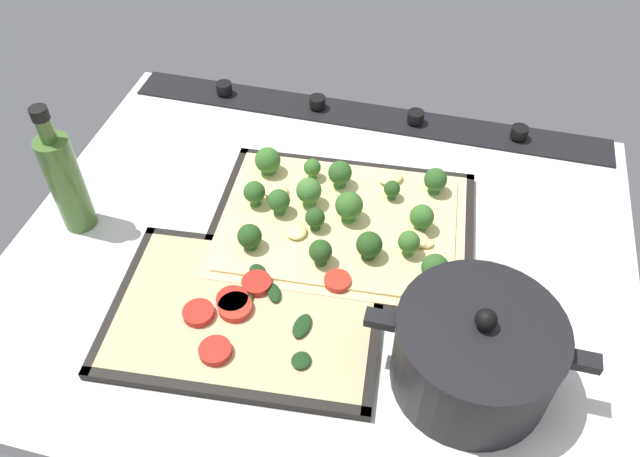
{
  "coord_description": "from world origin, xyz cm",
  "views": [
    {
      "loc": [
        -14.53,
        57.08,
        67.38
      ],
      "look_at": [
        0.05,
        -0.36,
        4.51
      ],
      "focal_mm": 35.94,
      "sensor_mm": 36.0,
      "label": 1
    }
  ],
  "objects_px": {
    "broccoli_pizza": "(342,219)",
    "cooking_pot": "(475,353)",
    "baking_tray_front": "(342,230)",
    "veggie_pizza_back": "(246,311)",
    "baking_tray_back": "(246,315)",
    "oil_bottle": "(65,180)"
  },
  "relations": [
    {
      "from": "veggie_pizza_back",
      "to": "cooking_pot",
      "type": "xyz_separation_m",
      "value": [
        -0.28,
        0.02,
        0.04
      ]
    },
    {
      "from": "cooking_pot",
      "to": "oil_bottle",
      "type": "distance_m",
      "value": 0.58
    },
    {
      "from": "baking_tray_front",
      "to": "cooking_pot",
      "type": "height_order",
      "value": "cooking_pot"
    },
    {
      "from": "cooking_pot",
      "to": "oil_bottle",
      "type": "relative_size",
      "value": 1.26
    },
    {
      "from": "veggie_pizza_back",
      "to": "oil_bottle",
      "type": "bearing_deg",
      "value": -19.03
    },
    {
      "from": "baking_tray_front",
      "to": "oil_bottle",
      "type": "xyz_separation_m",
      "value": [
        0.37,
        0.08,
        0.08
      ]
    },
    {
      "from": "veggie_pizza_back",
      "to": "oil_bottle",
      "type": "xyz_separation_m",
      "value": [
        0.29,
        -0.1,
        0.07
      ]
    },
    {
      "from": "oil_bottle",
      "to": "cooking_pot",
      "type": "bearing_deg",
      "value": 168.11
    },
    {
      "from": "baking_tray_front",
      "to": "veggie_pizza_back",
      "type": "bearing_deg",
      "value": 64.25
    },
    {
      "from": "broccoli_pizza",
      "to": "oil_bottle",
      "type": "distance_m",
      "value": 0.38
    },
    {
      "from": "broccoli_pizza",
      "to": "baking_tray_back",
      "type": "bearing_deg",
      "value": 64.82
    },
    {
      "from": "baking_tray_front",
      "to": "cooking_pot",
      "type": "bearing_deg",
      "value": 135.22
    },
    {
      "from": "baking_tray_front",
      "to": "cooking_pot",
      "type": "distance_m",
      "value": 0.28
    },
    {
      "from": "baking_tray_front",
      "to": "veggie_pizza_back",
      "type": "height_order",
      "value": "veggie_pizza_back"
    },
    {
      "from": "baking_tray_front",
      "to": "baking_tray_back",
      "type": "relative_size",
      "value": 1.07
    },
    {
      "from": "baking_tray_back",
      "to": "oil_bottle",
      "type": "distance_m",
      "value": 0.31
    },
    {
      "from": "veggie_pizza_back",
      "to": "oil_bottle",
      "type": "relative_size",
      "value": 1.67
    },
    {
      "from": "broccoli_pizza",
      "to": "cooking_pot",
      "type": "height_order",
      "value": "cooking_pot"
    },
    {
      "from": "baking_tray_front",
      "to": "broccoli_pizza",
      "type": "height_order",
      "value": "broccoli_pizza"
    },
    {
      "from": "baking_tray_back",
      "to": "veggie_pizza_back",
      "type": "height_order",
      "value": "veggie_pizza_back"
    },
    {
      "from": "baking_tray_front",
      "to": "baking_tray_back",
      "type": "height_order",
      "value": "same"
    },
    {
      "from": "baking_tray_back",
      "to": "cooking_pot",
      "type": "height_order",
      "value": "cooking_pot"
    }
  ]
}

